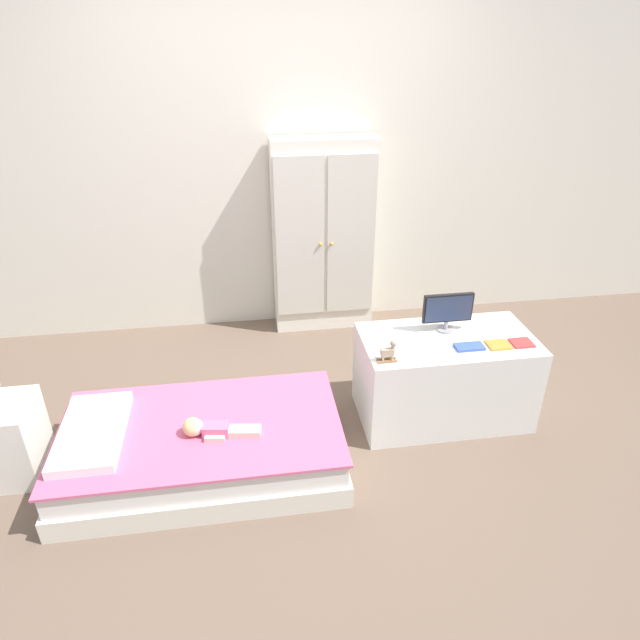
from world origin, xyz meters
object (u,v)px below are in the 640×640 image
(wardrobe, at_px, (323,238))
(tv_stand, at_px, (444,377))
(rocking_horse_toy, at_px, (389,351))
(book_red, at_px, (522,343))
(book_blue, at_px, (469,347))
(doll, at_px, (207,428))
(nightstand, at_px, (5,440))
(tv_monitor, at_px, (448,310))
(book_orange, at_px, (499,345))
(bed, at_px, (203,446))

(wardrobe, distance_m, tv_stand, 1.42)
(rocking_horse_toy, height_order, book_red, rocking_horse_toy)
(tv_stand, height_order, book_blue, book_blue)
(tv_stand, xyz_separation_m, book_red, (0.38, -0.12, 0.27))
(doll, height_order, rocking_horse_toy, rocking_horse_toy)
(doll, xyz_separation_m, book_red, (1.74, 0.20, 0.23))
(doll, distance_m, rocking_horse_toy, 1.01)
(rocking_horse_toy, bearing_deg, doll, -171.81)
(doll, height_order, book_red, book_red)
(nightstand, relative_size, tv_monitor, 1.49)
(doll, distance_m, book_orange, 1.63)
(bed, distance_m, tv_monitor, 1.55)
(book_blue, distance_m, book_orange, 0.17)
(tv_stand, xyz_separation_m, book_orange, (0.24, -0.12, 0.27))
(tv_stand, height_order, tv_monitor, tv_monitor)
(tv_monitor, bearing_deg, rocking_horse_toy, -146.63)
(tv_monitor, distance_m, book_red, 0.44)
(bed, bearing_deg, book_orange, 4.42)
(tv_stand, bearing_deg, book_orange, -25.99)
(nightstand, height_order, tv_monitor, tv_monitor)
(bed, bearing_deg, wardrobe, 59.43)
(rocking_horse_toy, bearing_deg, book_orange, 5.53)
(wardrobe, xyz_separation_m, book_blue, (0.60, -1.35, -0.18))
(nightstand, bearing_deg, bed, -5.74)
(doll, bearing_deg, rocking_horse_toy, 8.19)
(bed, relative_size, book_blue, 9.23)
(rocking_horse_toy, bearing_deg, bed, -176.29)
(bed, height_order, wardrobe, wardrobe)
(tv_monitor, height_order, book_red, tv_monitor)
(book_orange, bearing_deg, tv_monitor, 137.89)
(tv_monitor, distance_m, book_blue, 0.25)
(book_orange, bearing_deg, book_red, 0.00)
(bed, bearing_deg, book_red, 4.09)
(rocking_horse_toy, xyz_separation_m, book_blue, (0.47, 0.06, -0.05))
(tv_stand, distance_m, rocking_horse_toy, 0.55)
(bed, distance_m, nightstand, 1.00)
(doll, xyz_separation_m, tv_monitor, (1.37, 0.41, 0.36))
(book_orange, bearing_deg, wardrobe, 119.61)
(rocking_horse_toy, distance_m, book_blue, 0.48)
(wardrobe, xyz_separation_m, book_red, (0.91, -1.35, -0.18))
(tv_monitor, distance_m, rocking_horse_toy, 0.50)
(tv_stand, height_order, book_orange, book_orange)
(tv_stand, relative_size, tv_monitor, 3.38)
(bed, bearing_deg, tv_monitor, 13.38)
(bed, relative_size, rocking_horse_toy, 11.59)
(tv_monitor, relative_size, book_blue, 1.84)
(doll, distance_m, book_blue, 1.47)
(doll, bearing_deg, book_red, 6.57)
(nightstand, xyz_separation_m, book_blue, (2.47, 0.03, 0.32))
(doll, bearing_deg, book_blue, 7.96)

